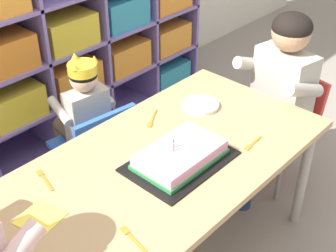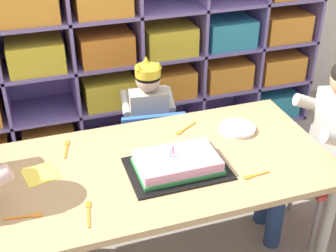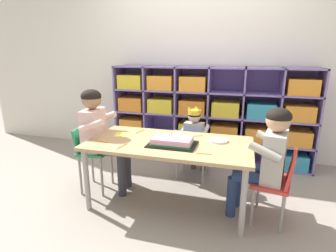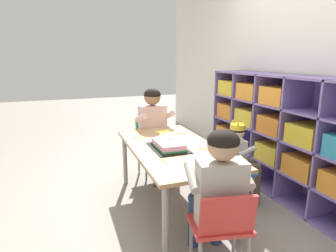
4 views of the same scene
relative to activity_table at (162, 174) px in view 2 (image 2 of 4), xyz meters
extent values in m
cube|color=#7F6BB2|center=(0.21, 1.38, 0.06)|extent=(2.54, 0.01, 1.23)
cube|color=#7F6BB2|center=(-0.63, 1.19, 0.06)|extent=(0.02, 0.39, 1.23)
cube|color=#7F6BB2|center=(-0.21, 1.19, 0.06)|extent=(0.02, 0.39, 1.23)
cube|color=#7F6BB2|center=(0.21, 1.19, 0.06)|extent=(0.02, 0.39, 1.23)
cube|color=#7F6BB2|center=(0.62, 1.19, 0.06)|extent=(0.02, 0.39, 1.23)
cube|color=#7F6BB2|center=(1.04, 1.19, 0.06)|extent=(0.02, 0.39, 1.23)
cube|color=#7F6BB2|center=(1.46, 1.19, 0.06)|extent=(0.02, 0.39, 1.23)
cube|color=#7F6BB2|center=(0.21, 1.19, -0.55)|extent=(2.54, 0.39, 0.02)
cube|color=#7F6BB2|center=(0.21, 1.19, -0.24)|extent=(2.54, 0.39, 0.02)
cube|color=#7F6BB2|center=(0.21, 1.19, 0.06)|extent=(2.54, 0.39, 0.02)
cube|color=#7F6BB2|center=(0.21, 1.19, 0.36)|extent=(2.54, 0.39, 0.02)
cube|color=orange|center=(-0.42, 1.18, -0.44)|extent=(0.33, 0.31, 0.18)
cube|color=teal|center=(1.25, 1.18, -0.44)|extent=(0.33, 0.31, 0.18)
cube|color=yellow|center=(0.00, 1.18, -0.14)|extent=(0.33, 0.31, 0.18)
cube|color=orange|center=(0.41, 1.18, -0.14)|extent=(0.33, 0.31, 0.18)
cube|color=orange|center=(0.83, 1.18, -0.14)|extent=(0.33, 0.31, 0.18)
cube|color=orange|center=(1.25, 1.18, -0.14)|extent=(0.33, 0.31, 0.18)
cube|color=yellow|center=(-0.42, 1.18, 0.16)|extent=(0.33, 0.31, 0.18)
cube|color=orange|center=(0.00, 1.18, 0.16)|extent=(0.33, 0.31, 0.18)
cube|color=yellow|center=(0.41, 1.18, 0.16)|extent=(0.33, 0.31, 0.18)
cube|color=teal|center=(0.83, 1.18, 0.16)|extent=(0.33, 0.31, 0.18)
cube|color=orange|center=(1.25, 1.18, 0.16)|extent=(0.33, 0.31, 0.18)
cube|color=orange|center=(-0.42, 1.18, 0.46)|extent=(0.33, 0.31, 0.18)
cube|color=tan|center=(0.00, 0.00, 0.04)|extent=(1.47, 0.75, 0.03)
cylinder|color=#9E9993|center=(0.67, -0.31, -0.26)|extent=(0.05, 0.05, 0.58)
cylinder|color=#9E9993|center=(-0.67, 0.31, -0.26)|extent=(0.05, 0.05, 0.58)
cylinder|color=#9E9993|center=(0.67, 0.31, -0.26)|extent=(0.05, 0.05, 0.58)
cube|color=blue|center=(0.12, 0.59, -0.21)|extent=(0.40, 0.34, 0.03)
cube|color=blue|center=(0.10, 0.45, -0.08)|extent=(0.34, 0.10, 0.23)
cylinder|color=gray|center=(0.28, 0.69, -0.39)|extent=(0.02, 0.02, 0.33)
cylinder|color=gray|center=(-0.02, 0.73, -0.39)|extent=(0.02, 0.02, 0.33)
cylinder|color=gray|center=(0.25, 0.46, -0.39)|extent=(0.02, 0.02, 0.33)
cylinder|color=gray|center=(-0.05, 0.49, -0.39)|extent=(0.02, 0.02, 0.33)
cube|color=#B2ADA3|center=(0.12, 0.60, -0.05)|extent=(0.22, 0.14, 0.29)
sphere|color=#DBB293|center=(0.12, 0.60, 0.16)|extent=(0.13, 0.13, 0.13)
ellipsoid|color=black|center=(0.12, 0.60, 0.18)|extent=(0.14, 0.14, 0.10)
cylinder|color=yellow|center=(0.12, 0.60, 0.21)|extent=(0.14, 0.14, 0.05)
cone|color=yellow|center=(0.13, 0.66, 0.26)|extent=(0.04, 0.04, 0.04)
cone|color=yellow|center=(0.17, 0.57, 0.26)|extent=(0.04, 0.04, 0.04)
cone|color=yellow|center=(0.06, 0.58, 0.26)|extent=(0.04, 0.04, 0.04)
cylinder|color=brown|center=(0.19, 0.70, -0.17)|extent=(0.10, 0.22, 0.07)
cylinder|color=brown|center=(0.07, 0.71, -0.17)|extent=(0.10, 0.22, 0.07)
cylinder|color=brown|center=(0.21, 0.80, -0.38)|extent=(0.06, 0.06, 0.35)
cylinder|color=brown|center=(0.08, 0.82, -0.38)|extent=(0.06, 0.06, 0.35)
cylinder|color=#B2ADA3|center=(0.25, 0.63, 0.01)|extent=(0.07, 0.18, 0.10)
cylinder|color=#B2ADA3|center=(0.00, 0.66, 0.01)|extent=(0.07, 0.18, 0.10)
cylinder|color=gray|center=(-0.70, 0.21, -0.35)|extent=(0.02, 0.02, 0.42)
cylinder|color=#33333D|center=(-0.63, -0.02, -0.09)|extent=(0.31, 0.14, 0.10)
cylinder|color=#33333D|center=(-0.66, 0.16, -0.09)|extent=(0.31, 0.14, 0.10)
cylinder|color=#33333D|center=(-0.51, 0.18, -0.34)|extent=(0.08, 0.08, 0.44)
cube|color=red|center=(0.89, -0.02, -0.20)|extent=(0.35, 0.42, 0.03)
cylinder|color=gray|center=(0.81, 0.15, -0.38)|extent=(0.02, 0.02, 0.34)
cylinder|color=gray|center=(0.75, -0.15, -0.38)|extent=(0.02, 0.02, 0.34)
cylinder|color=gray|center=(1.03, 0.10, -0.38)|extent=(0.02, 0.02, 0.34)
cylinder|color=navy|center=(0.76, 0.09, -0.16)|extent=(0.31, 0.16, 0.10)
cylinder|color=navy|center=(0.73, -0.08, -0.16)|extent=(0.31, 0.16, 0.10)
cylinder|color=navy|center=(0.62, 0.12, -0.37)|extent=(0.08, 0.08, 0.36)
cylinder|color=navy|center=(0.58, -0.05, -0.37)|extent=(0.08, 0.08, 0.36)
cylinder|color=#B2ADA3|center=(0.87, 0.15, 0.11)|extent=(0.26, 0.11, 0.14)
cube|color=black|center=(0.05, -0.06, 0.06)|extent=(0.42, 0.29, 0.01)
cube|color=#EF9EC6|center=(0.05, -0.06, 0.09)|extent=(0.34, 0.21, 0.06)
cube|color=#338E4C|center=(0.05, -0.06, 0.07)|extent=(0.35, 0.22, 0.02)
cylinder|color=#4CB2E5|center=(0.02, -0.05, 0.14)|extent=(0.01, 0.01, 0.04)
cylinder|color=#E54C66|center=(0.04, -0.04, 0.14)|extent=(0.01, 0.01, 0.04)
cylinder|color=white|center=(0.43, 0.14, 0.07)|extent=(0.17, 0.17, 0.02)
cube|color=#F4DB4C|center=(-0.50, 0.08, 0.06)|extent=(0.16, 0.16, 0.00)
cube|color=orange|center=(0.22, 0.24, 0.06)|extent=(0.10, 0.06, 0.00)
cube|color=orange|center=(0.15, 0.20, 0.06)|extent=(0.04, 0.04, 0.00)
cube|color=orange|center=(-0.36, -0.24, 0.06)|extent=(0.03, 0.11, 0.00)
cube|color=orange|center=(-0.35, -0.17, 0.06)|extent=(0.03, 0.04, 0.00)
cube|color=orange|center=(-0.60, -0.16, 0.06)|extent=(0.10, 0.02, 0.00)
cube|color=orange|center=(-0.53, -0.17, 0.06)|extent=(0.04, 0.02, 0.00)
cube|color=orange|center=(-0.38, 0.22, 0.06)|extent=(0.03, 0.10, 0.00)
cube|color=orange|center=(-0.36, 0.28, 0.06)|extent=(0.03, 0.04, 0.00)
cube|color=orange|center=(0.37, -0.21, 0.06)|extent=(0.09, 0.01, 0.00)
cube|color=orange|center=(0.31, -0.21, 0.06)|extent=(0.04, 0.02, 0.00)
camera|label=1|loc=(-1.06, -1.01, 1.21)|focal=50.37mm
camera|label=2|loc=(-0.48, -1.54, 1.22)|focal=49.15mm
camera|label=3|loc=(0.62, -2.17, 0.83)|focal=28.23mm
camera|label=4|loc=(2.28, -0.88, 0.83)|focal=30.16mm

